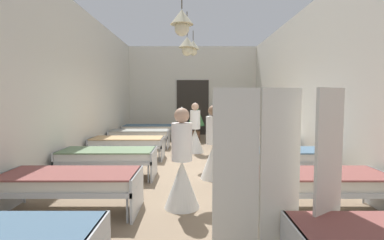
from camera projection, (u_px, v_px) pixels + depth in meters
name	position (u px, v px, depth m)	size (l,w,h in m)	color
ground_plane	(192.00, 169.00, 6.81)	(6.17, 12.85, 0.10)	#8C755B
room_shell	(192.00, 86.00, 7.91)	(5.97, 12.45, 3.87)	silver
bed_left_row_1	(69.00, 182.00, 4.06)	(1.90, 0.84, 0.57)	#B7BCC1
bed_right_row_1	(316.00, 182.00, 4.08)	(1.90, 0.84, 0.57)	#B7BCC1
bed_left_row_2	(107.00, 156.00, 5.87)	(1.90, 0.84, 0.57)	#B7BCC1
bed_right_row_2	(278.00, 156.00, 5.88)	(1.90, 0.84, 0.57)	#B7BCC1
bed_left_row_3	(126.00, 143.00, 7.67)	(1.90, 0.84, 0.57)	#B7BCC1
bed_right_row_3	(257.00, 142.00, 7.69)	(1.90, 0.84, 0.57)	#B7BCC1
bed_left_row_4	(139.00, 134.00, 9.47)	(1.90, 0.84, 0.57)	#B7BCC1
bed_right_row_4	(245.00, 134.00, 9.49)	(1.90, 0.84, 0.57)	#B7BCC1
bed_left_row_5	(147.00, 128.00, 11.28)	(1.90, 0.84, 0.57)	#B7BCC1
bed_right_row_5	(236.00, 128.00, 11.29)	(1.90, 0.84, 0.57)	#B7BCC1
nurse_near_aisle	(181.00, 172.00, 4.24)	(0.52, 0.52, 1.49)	white
nurse_mid_aisle	(194.00, 135.00, 8.59)	(0.52, 0.52, 1.49)	white
nurse_far_aisle	(212.00, 152.00, 5.79)	(0.52, 0.52, 1.49)	white
potted_plant	(195.00, 116.00, 10.84)	(0.63, 0.63, 1.44)	brown
privacy_screen	(280.00, 181.00, 2.66)	(1.23, 0.28, 1.70)	silver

